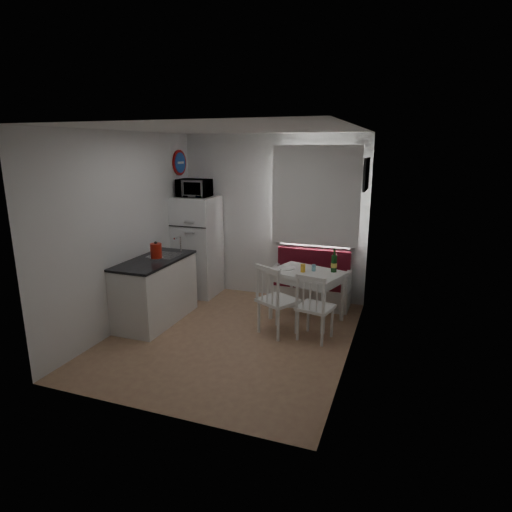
% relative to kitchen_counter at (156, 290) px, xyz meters
% --- Properties ---
extents(floor, '(3.00, 3.50, 0.02)m').
position_rel_kitchen_counter_xyz_m(floor, '(1.20, -0.16, -0.46)').
color(floor, '#A07255').
rests_on(floor, ground).
extents(ceiling, '(3.00, 3.50, 0.02)m').
position_rel_kitchen_counter_xyz_m(ceiling, '(1.20, -0.16, 2.14)').
color(ceiling, white).
rests_on(ceiling, wall_back).
extents(wall_back, '(3.00, 0.02, 2.60)m').
position_rel_kitchen_counter_xyz_m(wall_back, '(1.20, 1.59, 0.84)').
color(wall_back, white).
rests_on(wall_back, floor).
extents(wall_front, '(3.00, 0.02, 2.60)m').
position_rel_kitchen_counter_xyz_m(wall_front, '(1.20, -1.91, 0.84)').
color(wall_front, white).
rests_on(wall_front, floor).
extents(wall_left, '(0.02, 3.50, 2.60)m').
position_rel_kitchen_counter_xyz_m(wall_left, '(-0.30, -0.16, 0.84)').
color(wall_left, white).
rests_on(wall_left, floor).
extents(wall_right, '(0.02, 3.50, 2.60)m').
position_rel_kitchen_counter_xyz_m(wall_right, '(2.70, -0.16, 0.84)').
color(wall_right, white).
rests_on(wall_right, floor).
extents(window, '(1.22, 0.06, 1.47)m').
position_rel_kitchen_counter_xyz_m(window, '(1.90, 1.56, 1.17)').
color(window, white).
rests_on(window, wall_back).
extents(curtain, '(1.35, 0.02, 1.50)m').
position_rel_kitchen_counter_xyz_m(curtain, '(1.90, 1.49, 1.22)').
color(curtain, white).
rests_on(curtain, wall_back).
extents(kitchen_counter, '(0.62, 1.32, 1.16)m').
position_rel_kitchen_counter_xyz_m(kitchen_counter, '(0.00, 0.00, 0.00)').
color(kitchen_counter, white).
rests_on(kitchen_counter, floor).
extents(wall_sign, '(0.03, 0.40, 0.40)m').
position_rel_kitchen_counter_xyz_m(wall_sign, '(-0.27, 1.29, 1.69)').
color(wall_sign, '#1A46A0').
rests_on(wall_sign, wall_left).
extents(picture_frame, '(0.04, 0.52, 0.42)m').
position_rel_kitchen_counter_xyz_m(picture_frame, '(2.67, 0.94, 1.59)').
color(picture_frame, black).
rests_on(picture_frame, wall_right).
extents(bench, '(1.20, 0.46, 0.86)m').
position_rel_kitchen_counter_xyz_m(bench, '(1.91, 1.35, -0.17)').
color(bench, white).
rests_on(bench, floor).
extents(dining_table, '(1.11, 0.93, 0.72)m').
position_rel_kitchen_counter_xyz_m(dining_table, '(1.98, 0.74, 0.18)').
color(dining_table, white).
rests_on(dining_table, floor).
extents(chair_left, '(0.59, 0.60, 0.51)m').
position_rel_kitchen_counter_xyz_m(chair_left, '(1.73, 0.07, 0.13)').
color(chair_left, white).
rests_on(chair_left, floor).
extents(chair_right, '(0.49, 0.47, 0.47)m').
position_rel_kitchen_counter_xyz_m(chair_right, '(2.23, 0.08, 0.09)').
color(chair_right, white).
rests_on(chair_right, floor).
extents(fridge, '(0.65, 0.65, 1.63)m').
position_rel_kitchen_counter_xyz_m(fridge, '(0.02, 1.24, 0.36)').
color(fridge, white).
rests_on(fridge, floor).
extents(microwave, '(0.50, 0.34, 0.28)m').
position_rel_kitchen_counter_xyz_m(microwave, '(0.02, 1.19, 1.31)').
color(microwave, white).
rests_on(microwave, fridge).
extents(kettle, '(0.18, 0.18, 0.25)m').
position_rel_kitchen_counter_xyz_m(kettle, '(0.05, -0.01, 0.57)').
color(kettle, '#A91A0D').
rests_on(kettle, kitchen_counter).
extents(wine_bottle, '(0.08, 0.08, 0.33)m').
position_rel_kitchen_counter_xyz_m(wine_bottle, '(2.33, 0.84, 0.43)').
color(wine_bottle, '#143F17').
rests_on(wine_bottle, dining_table).
extents(drinking_glass_orange, '(0.07, 0.07, 0.11)m').
position_rel_kitchen_counter_xyz_m(drinking_glass_orange, '(1.93, 0.69, 0.32)').
color(drinking_glass_orange, yellow).
rests_on(drinking_glass_orange, dining_table).
extents(drinking_glass_blue, '(0.06, 0.06, 0.09)m').
position_rel_kitchen_counter_xyz_m(drinking_glass_blue, '(2.06, 0.79, 0.31)').
color(drinking_glass_blue, '#6EA7BC').
rests_on(drinking_glass_blue, dining_table).
extents(plate, '(0.22, 0.22, 0.02)m').
position_rel_kitchen_counter_xyz_m(plate, '(1.68, 0.76, 0.27)').
color(plate, white).
rests_on(plate, dining_table).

